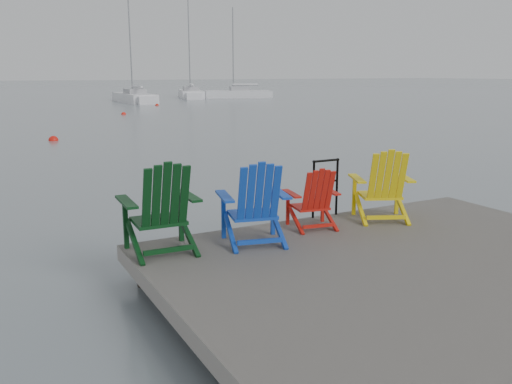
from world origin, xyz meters
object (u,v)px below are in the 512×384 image
buoy_a (53,141)px  buoy_c (124,114)px  sailboat_far (237,95)px  buoy_d (157,106)px  chair_yellow (383,185)px  sailboat_near (134,98)px  chair_blue (255,203)px  chair_green (161,207)px  chair_red (313,198)px  handrail (325,182)px  sailboat_mid (191,94)px

buoy_a → buoy_c: size_ratio=1.24×
sailboat_far → buoy_d: size_ratio=30.89×
chair_yellow → sailboat_near: (8.44, 44.39, -0.70)m
chair_blue → chair_green: bearing=-176.7°
buoy_d → chair_red: bearing=-104.5°
sailboat_far → buoy_d: sailboat_far is taller
sailboat_near → handrail: bearing=-100.5°
chair_green → sailboat_near: 45.88m
chair_green → sailboat_far: bearing=65.5°
chair_red → buoy_a: bearing=104.9°
chair_red → sailboat_mid: bearing=81.3°
buoy_d → sailboat_mid: bearing=57.6°
chair_yellow → buoy_a: 17.25m
sailboat_mid → buoy_c: bearing=-105.0°
handrail → buoy_d: bearing=76.1°
handrail → chair_green: bearing=-169.4°
chair_red → sailboat_far: 52.22m
buoy_c → buoy_a: bearing=-115.8°
handrail → chair_red: handrail is taller
handrail → chair_blue: (-1.62, -0.74, 0.02)m
handrail → chair_yellow: size_ratio=0.82×
chair_green → sailboat_mid: bearing=70.8°
chair_red → buoy_c: (4.82, 29.53, -0.95)m
sailboat_mid → buoy_a: bearing=-102.9°
chair_yellow → sailboat_near: 45.19m
chair_blue → buoy_d: 39.82m
handrail → buoy_a: handrail is taller
handrail → buoy_c: bearing=81.6°
sailboat_near → buoy_c: size_ratio=37.81×
chair_yellow → buoy_a: chair_yellow is taller
handrail → buoy_a: 16.57m
buoy_a → sailboat_near: bearing=68.3°
chair_green → buoy_c: bearing=78.9°
buoy_a → chair_yellow: bearing=-81.8°
chair_green → chair_blue: 1.21m
handrail → sailboat_mid: bearing=71.1°
chair_green → handrail: bearing=12.9°
handrail → sailboat_mid: size_ratio=0.08×
sailboat_mid → chair_green: bearing=-94.9°
sailboat_far → buoy_c: (-16.99, -17.92, -0.36)m
handrail → chair_green: (-2.81, -0.52, 0.05)m
chair_green → chair_red: 2.27m
chair_yellow → sailboat_far: 51.86m
chair_blue → buoy_d: chair_blue is taller
chair_red → buoy_c: size_ratio=2.83×
handrail → chair_yellow: (0.63, -0.61, 0.01)m
sailboat_far → buoy_a: sailboat_far is taller
buoy_c → buoy_d: same height
chair_green → buoy_d: (12.08, 38.07, -1.09)m
chair_green → buoy_d: bearing=74.8°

